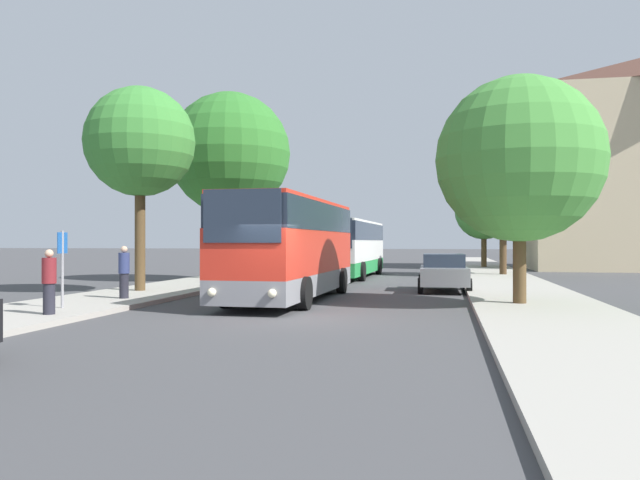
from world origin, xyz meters
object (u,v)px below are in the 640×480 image
parked_car_right_near (444,272)px  bus_front (291,247)px  bus_stop_sign (62,260)px  pedestrian_waiting_near (124,272)px  tree_right_near (519,159)px  tree_left_near (230,153)px  bus_middle (350,247)px  tree_right_far (503,194)px  pedestrian_waiting_far (49,282)px  tree_right_mid (484,211)px  tree_left_far (140,143)px

parked_car_right_near → bus_front: bearing=41.1°
bus_stop_sign → pedestrian_waiting_near: bearing=85.8°
parked_car_right_near → tree_right_near: size_ratio=0.60×
tree_right_near → tree_left_near: bearing=142.4°
bus_middle → tree_right_far: bearing=15.6°
pedestrian_waiting_far → tree_left_near: bearing=-65.0°
tree_left_near → tree_right_far: 15.83m
bus_front → tree_right_mid: bearing=74.2°
pedestrian_waiting_far → tree_right_mid: 35.82m
bus_front → parked_car_right_near: bearing=43.9°
bus_middle → tree_right_far: (8.60, 2.17, 3.07)m
tree_left_far → tree_right_near: tree_left_far is taller
bus_middle → pedestrian_waiting_near: size_ratio=6.55×
tree_left_far → tree_right_near: 14.02m
tree_left_far → tree_right_near: size_ratio=1.13×
tree_left_near → tree_left_far: bearing=-96.8°
bus_front → bus_stop_sign: bearing=-135.2°
pedestrian_waiting_near → tree_right_near: (12.71, 0.92, 3.53)m
bus_stop_sign → pedestrian_waiting_near: bus_stop_sign is taller
bus_middle → pedestrian_waiting_far: (-4.80, -20.54, -0.71)m
parked_car_right_near → tree_right_mid: bearing=-99.2°
bus_middle → tree_left_far: 14.86m
bus_middle → tree_right_near: 17.10m
bus_middle → tree_right_mid: size_ratio=1.81×
parked_car_right_near → bus_stop_sign: 14.61m
parked_car_right_near → pedestrian_waiting_far: size_ratio=2.47×
bus_middle → bus_stop_sign: size_ratio=5.18×
bus_front → bus_stop_sign: bus_front is taller
tree_right_mid → tree_left_far: bearing=-119.5°
tree_right_near → tree_right_mid: (0.64, 27.76, -0.26)m
tree_right_mid → bus_middle: bearing=-122.8°
bus_middle → pedestrian_waiting_far: size_ratio=6.76×
bus_stop_sign → pedestrian_waiting_far: 1.67m
bus_stop_sign → tree_left_far: bearing=97.7°
bus_front → tree_right_near: 8.07m
tree_right_near → bus_stop_sign: bearing=-162.8°
tree_left_far → tree_right_near: bearing=-9.3°
bus_stop_sign → tree_right_mid: size_ratio=0.35×
parked_car_right_near → pedestrian_waiting_near: bearing=32.0°
pedestrian_waiting_far → tree_right_far: bearing=-97.5°
pedestrian_waiting_near → tree_right_far: 23.10m
tree_right_mid → tree_right_far: size_ratio=0.90×
pedestrian_waiting_near → tree_left_near: (-0.15, 10.83, 5.45)m
parked_car_right_near → tree_right_mid: 22.25m
bus_front → tree_right_mid: (8.14, 26.59, 2.45)m
pedestrian_waiting_near → pedestrian_waiting_far: size_ratio=1.03×
bus_front → tree_right_near: bearing=-7.7°
tree_left_far → parked_car_right_near: bearing=18.0°
tree_right_mid → bus_stop_sign: bearing=-113.1°
tree_right_mid → pedestrian_waiting_far: bearing=-111.3°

